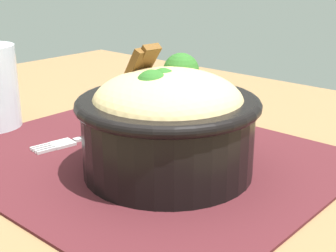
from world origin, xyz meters
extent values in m
cube|color=olive|center=(0.00, 0.00, 0.72)|extent=(1.17, 0.91, 0.04)
cylinder|color=brown|center=(0.53, -0.40, 0.35)|extent=(0.04, 0.04, 0.70)
cube|color=#47191E|center=(0.01, -0.02, 0.74)|extent=(0.41, 0.35, 0.00)
cylinder|color=black|center=(-0.04, -0.01, 0.78)|extent=(0.17, 0.17, 0.08)
torus|color=black|center=(-0.04, -0.01, 0.81)|extent=(0.19, 0.19, 0.01)
ellipsoid|color=tan|center=(-0.04, -0.01, 0.81)|extent=(0.21, 0.21, 0.07)
sphere|color=#296021|center=(-0.04, 0.00, 0.83)|extent=(0.03, 0.03, 0.03)
sphere|color=#296021|center=(-0.04, 0.02, 0.83)|extent=(0.03, 0.03, 0.03)
sphere|color=#296021|center=(-0.02, -0.05, 0.84)|extent=(0.04, 0.04, 0.04)
cylinder|color=orange|center=(-0.06, 0.01, 0.83)|extent=(0.03, 0.02, 0.01)
cylinder|color=orange|center=(-0.05, 0.03, 0.83)|extent=(0.04, 0.01, 0.01)
cube|color=brown|center=(0.00, -0.01, 0.84)|extent=(0.04, 0.03, 0.05)
cube|color=brown|center=(0.00, 0.00, 0.84)|extent=(0.03, 0.02, 0.05)
cube|color=beige|center=(0.10, -0.03, 0.74)|extent=(0.02, 0.06, 0.00)
cube|color=beige|center=(0.10, 0.00, 0.74)|extent=(0.01, 0.01, 0.00)
cube|color=beige|center=(0.10, 0.02, 0.74)|extent=(0.03, 0.03, 0.00)
cube|color=beige|center=(0.12, 0.05, 0.74)|extent=(0.01, 0.02, 0.00)
cube|color=beige|center=(0.11, 0.05, 0.74)|extent=(0.01, 0.02, 0.00)
cube|color=beige|center=(0.10, 0.05, 0.74)|extent=(0.01, 0.02, 0.00)
cube|color=beige|center=(0.10, 0.05, 0.74)|extent=(0.01, 0.02, 0.00)
camera|label=1|loc=(-0.35, 0.34, 0.95)|focal=51.70mm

